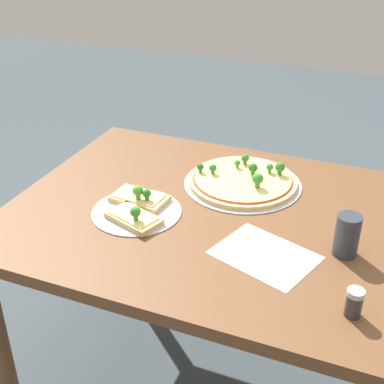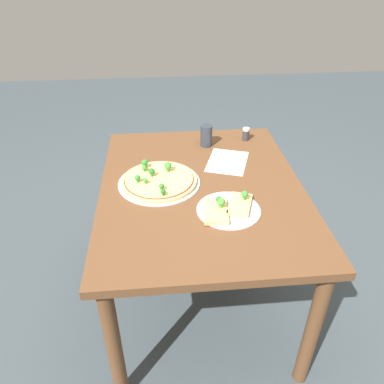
{
  "view_description": "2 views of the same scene",
  "coord_description": "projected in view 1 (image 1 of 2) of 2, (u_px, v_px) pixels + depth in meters",
  "views": [
    {
      "loc": [
        0.45,
        -1.25,
        1.52
      ],
      "look_at": [
        -0.08,
        0.05,
        0.73
      ],
      "focal_mm": 50.0,
      "sensor_mm": 36.0,
      "label": 1
    },
    {
      "loc": [
        -1.4,
        0.17,
        1.62
      ],
      "look_at": [
        -0.08,
        0.05,
        0.73
      ],
      "focal_mm": 35.0,
      "sensor_mm": 36.0,
      "label": 2
    }
  ],
  "objects": [
    {
      "name": "ground_plane",
      "position": [
        207.0,
        381.0,
        1.9
      ],
      "size": [
        8.0,
        8.0,
        0.0
      ],
      "primitive_type": "plane",
      "color": "#3D474C"
    },
    {
      "name": "dining_table",
      "position": [
        210.0,
        237.0,
        1.6
      ],
      "size": [
        1.16,
        0.9,
        0.71
      ],
      "color": "brown",
      "rests_on": "ground_plane"
    },
    {
      "name": "pizza_tray_whole",
      "position": [
        243.0,
        181.0,
        1.69
      ],
      "size": [
        0.37,
        0.37,
        0.07
      ],
      "color": "#B7B7BC",
      "rests_on": "dining_table"
    },
    {
      "name": "pizza_tray_slice",
      "position": [
        137.0,
        208.0,
        1.54
      ],
      "size": [
        0.26,
        0.26,
        0.07
      ],
      "color": "#B7B7BC",
      "rests_on": "dining_table"
    },
    {
      "name": "drinking_cup",
      "position": [
        347.0,
        235.0,
        1.34
      ],
      "size": [
        0.06,
        0.06,
        0.11
      ],
      "primitive_type": "cylinder",
      "color": "#2D333D",
      "rests_on": "dining_table"
    },
    {
      "name": "condiment_shaker",
      "position": [
        354.0,
        303.0,
        1.15
      ],
      "size": [
        0.04,
        0.04,
        0.07
      ],
      "color": "#333338",
      "rests_on": "dining_table"
    },
    {
      "name": "paper_menu",
      "position": [
        265.0,
        255.0,
        1.36
      ],
      "size": [
        0.29,
        0.25,
        0.0
      ],
      "primitive_type": "cube",
      "rotation": [
        0.0,
        0.0,
        -0.33
      ],
      "color": "white",
      "rests_on": "dining_table"
    }
  ]
}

